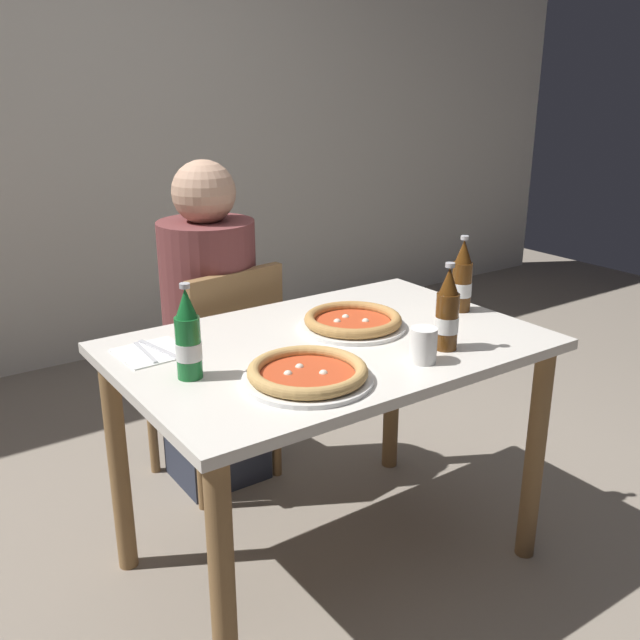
# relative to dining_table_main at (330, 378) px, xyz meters

# --- Properties ---
(ground_plane) EXTENTS (8.00, 8.00, 0.00)m
(ground_plane) POSITION_rel_dining_table_main_xyz_m (0.00, 0.00, -0.64)
(ground_plane) COLOR gray
(back_wall_tiled) EXTENTS (7.00, 0.10, 2.60)m
(back_wall_tiled) POSITION_rel_dining_table_main_xyz_m (0.00, 2.20, 0.66)
(back_wall_tiled) COLOR silver
(back_wall_tiled) RESTS_ON ground_plane
(dining_table_main) EXTENTS (1.20, 0.80, 0.75)m
(dining_table_main) POSITION_rel_dining_table_main_xyz_m (0.00, 0.00, 0.00)
(dining_table_main) COLOR silver
(dining_table_main) RESTS_ON ground_plane
(chair_behind_table) EXTENTS (0.45, 0.45, 0.85)m
(chair_behind_table) POSITION_rel_dining_table_main_xyz_m (-0.05, 0.61, -0.15)
(chair_behind_table) COLOR olive
(chair_behind_table) RESTS_ON ground_plane
(diner_seated) EXTENTS (0.34, 0.34, 1.21)m
(diner_seated) POSITION_rel_dining_table_main_xyz_m (-0.06, 0.66, -0.05)
(diner_seated) COLOR #2D3342
(diner_seated) RESTS_ON ground_plane
(pizza_margherita_near) EXTENTS (0.32, 0.32, 0.04)m
(pizza_margherita_near) POSITION_rel_dining_table_main_xyz_m (0.12, 0.05, 0.13)
(pizza_margherita_near) COLOR white
(pizza_margherita_near) RESTS_ON dining_table_main
(pizza_marinara_far) EXTENTS (0.33, 0.33, 0.04)m
(pizza_marinara_far) POSITION_rel_dining_table_main_xyz_m (-0.21, -0.20, 0.13)
(pizza_marinara_far) COLOR white
(pizza_marinara_far) RESTS_ON dining_table_main
(beer_bottle_left) EXTENTS (0.07, 0.07, 0.25)m
(beer_bottle_left) POSITION_rel_dining_table_main_xyz_m (0.51, -0.01, 0.22)
(beer_bottle_left) COLOR #512D0F
(beer_bottle_left) RESTS_ON dining_table_main
(beer_bottle_center) EXTENTS (0.07, 0.07, 0.25)m
(beer_bottle_center) POSITION_rel_dining_table_main_xyz_m (0.23, -0.23, 0.22)
(beer_bottle_center) COLOR #512D0F
(beer_bottle_center) RESTS_ON dining_table_main
(beer_bottle_right) EXTENTS (0.07, 0.07, 0.25)m
(beer_bottle_right) POSITION_rel_dining_table_main_xyz_m (-0.44, -0.01, 0.22)
(beer_bottle_right) COLOR #196B2D
(beer_bottle_right) RESTS_ON dining_table_main
(napkin_with_cutlery) EXTENTS (0.19, 0.19, 0.01)m
(napkin_with_cutlery) POSITION_rel_dining_table_main_xyz_m (-0.46, 0.20, 0.12)
(napkin_with_cutlery) COLOR white
(napkin_with_cutlery) RESTS_ON dining_table_main
(paper_cup) EXTENTS (0.07, 0.07, 0.09)m
(paper_cup) POSITION_rel_dining_table_main_xyz_m (0.11, -0.27, 0.16)
(paper_cup) COLOR white
(paper_cup) RESTS_ON dining_table_main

